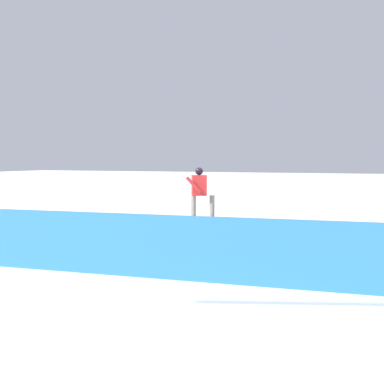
{
  "coord_description": "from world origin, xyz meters",
  "views": [
    {
      "loc": [
        -3.23,
        9.85,
        2.21
      ],
      "look_at": [
        0.05,
        1.01,
        1.42
      ],
      "focal_mm": 34.88,
      "sensor_mm": 36.0,
      "label": 1
    }
  ],
  "objects": [
    {
      "name": "ground_plane",
      "position": [
        0.0,
        0.0,
        0.0
      ],
      "size": [
        120.0,
        120.0,
        0.0
      ],
      "primitive_type": "plane",
      "color": "white"
    },
    {
      "name": "grind_box",
      "position": [
        0.0,
        0.0,
        0.27
      ],
      "size": [
        6.51,
        1.26,
        0.58
      ],
      "color": "red",
      "rests_on": "ground_plane"
    },
    {
      "name": "safety_fence",
      "position": [
        0.0,
        3.67,
        0.6
      ],
      "size": [
        9.7,
        1.2,
        1.21
      ],
      "primitive_type": "cube",
      "rotation": [
        0.0,
        0.0,
        0.12
      ],
      "color": "#307DE3",
      "rests_on": "ground_plane"
    },
    {
      "name": "snowboarder",
      "position": [
        0.16,
        0.05,
        1.37
      ],
      "size": [
        1.48,
        0.96,
        1.45
      ],
      "color": "#BE2A98",
      "rests_on": "grind_box"
    }
  ]
}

